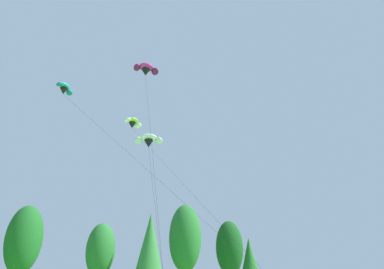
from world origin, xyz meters
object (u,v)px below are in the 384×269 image
(parafoil_kite_mid_lime_white, at_px, (133,123))
(parafoil_kite_low_teal, at_px, (64,89))
(parafoil_kite_high_white, at_px, (149,141))
(parafoil_kite_far_magenta, at_px, (146,70))

(parafoil_kite_mid_lime_white, xyz_separation_m, parafoil_kite_low_teal, (-9.01, -5.75, -0.38))
(parafoil_kite_mid_lime_white, relative_size, parafoil_kite_low_teal, 1.14)
(parafoil_kite_high_white, bearing_deg, parafoil_kite_low_teal, 163.44)
(parafoil_kite_high_white, xyz_separation_m, parafoil_kite_mid_lime_white, (0.53, 8.27, 5.48))
(parafoil_kite_mid_lime_white, distance_m, parafoil_kite_far_magenta, 9.07)
(parafoil_kite_mid_lime_white, distance_m, parafoil_kite_low_teal, 10.69)
(parafoil_kite_high_white, bearing_deg, parafoil_kite_mid_lime_white, 86.30)
(parafoil_kite_high_white, xyz_separation_m, parafoil_kite_low_teal, (-8.47, 2.52, 5.10))
(parafoil_kite_mid_lime_white, xyz_separation_m, parafoil_kite_far_magenta, (-1.37, -8.62, 2.48))
(parafoil_kite_low_teal, bearing_deg, parafoil_kite_high_white, -16.56)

